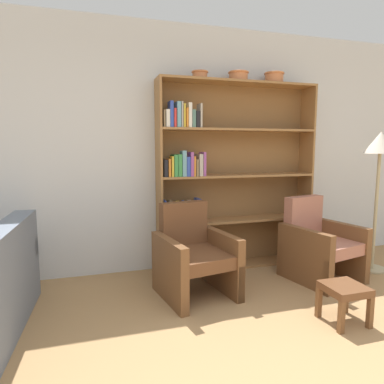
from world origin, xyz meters
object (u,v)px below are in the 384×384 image
object	(u,v)px
armchair_leather	(194,255)
armchair_cushioned	(319,244)
floor_lamp	(380,154)
bowl_slate	(274,77)
bowl_olive	(200,75)
bookshelf	(222,179)
bowl_sage	(238,76)
footstool	(344,293)

from	to	relation	value
armchair_leather	armchair_cushioned	bearing A→B (deg)	169.91
armchair_cushioned	floor_lamp	xyz separation A→B (m)	(0.76, 0.03, 0.95)
bowl_slate	bowl_olive	bearing A→B (deg)	-180.00
bookshelf	armchair_cushioned	world-z (taller)	bookshelf
floor_lamp	armchair_cushioned	bearing A→B (deg)	-177.90
bookshelf	armchair_leather	world-z (taller)	bookshelf
armchair_cushioned	bowl_olive	bearing A→B (deg)	-41.07
bowl_slate	armchair_leather	world-z (taller)	bowl_slate
bowl_sage	bowl_slate	xyz separation A→B (m)	(0.45, 0.00, 0.01)
bowl_slate	armchair_cushioned	bearing A→B (deg)	-67.99
armchair_leather	bowl_slate	bearing A→B (deg)	-162.17
bowl_olive	bowl_slate	bearing A→B (deg)	0.00
bookshelf	bowl_slate	xyz separation A→B (m)	(0.62, -0.02, 1.16)
bowl_sage	bowl_slate	distance (m)	0.45
bowl_olive	armchair_leather	world-z (taller)	bowl_olive
bookshelf	bowl_sage	size ratio (longest dim) A/B	9.22
bookshelf	floor_lamp	distance (m)	1.76
footstool	bowl_slate	bearing A→B (deg)	83.70
armchair_leather	floor_lamp	size ratio (longest dim) A/B	0.55
bowl_olive	floor_lamp	xyz separation A→B (m)	(1.91, -0.58, -0.85)
bowl_slate	footstool	size ratio (longest dim) A/B	0.74
floor_lamp	bowl_sage	bearing A→B (deg)	158.14
bowl_sage	armchair_cushioned	distance (m)	2.04
armchair_cushioned	footstool	xyz separation A→B (m)	(-0.41, -0.88, -0.13)
bookshelf	armchair_leather	size ratio (longest dim) A/B	2.47
bowl_olive	armchair_cushioned	size ratio (longest dim) A/B	0.21
bowl_olive	armchair_cushioned	distance (m)	2.22
bowl_olive	bowl_sage	world-z (taller)	bowl_sage
bookshelf	bowl_sage	world-z (taller)	bowl_sage
bookshelf	bowl_olive	size ratio (longest dim) A/B	11.62
bowl_olive	bowl_sage	distance (m)	0.45
floor_lamp	footstool	world-z (taller)	floor_lamp
bookshelf	bowl_slate	bearing A→B (deg)	-1.97
armchair_cushioned	floor_lamp	distance (m)	1.22
bowl_slate	armchair_cushioned	distance (m)	1.94
bowl_sage	floor_lamp	world-z (taller)	bowl_sage
bookshelf	armchair_cushioned	xyz separation A→B (m)	(0.87, -0.63, -0.67)
bowl_slate	footstool	xyz separation A→B (m)	(-0.16, -1.49, -1.95)
bookshelf	floor_lamp	size ratio (longest dim) A/B	1.35
armchair_leather	bowl_sage	bearing A→B (deg)	-149.24
floor_lamp	bowl_slate	bearing A→B (deg)	149.93
bowl_olive	floor_lamp	distance (m)	2.17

